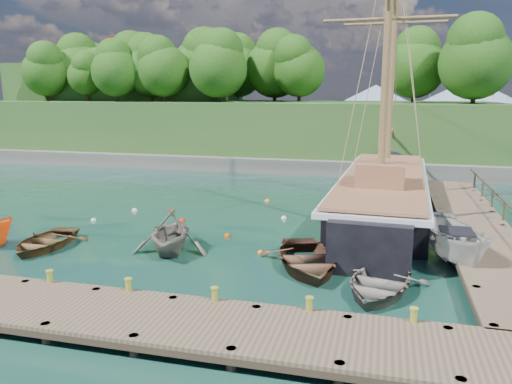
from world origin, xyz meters
The scene contains 24 objects.
ground centered at (0.00, 0.00, 0.00)m, with size 160.00×160.00×0.00m, color #0F352E.
dock_near centered at (2.00, -6.50, 0.43)m, with size 20.00×3.20×1.10m.
dock_east centered at (11.50, 7.00, 0.43)m, with size 3.20×24.00×1.10m.
bollard_0 centered at (-4.00, -5.10, 0.00)m, with size 0.26×0.26×0.45m, color olive.
bollard_1 centered at (-1.00, -5.10, 0.00)m, with size 0.26×0.26×0.45m, color olive.
bollard_2 centered at (2.00, -5.10, 0.00)m, with size 0.26×0.26×0.45m, color olive.
bollard_3 centered at (5.00, -5.10, 0.00)m, with size 0.26×0.26×0.45m, color olive.
bollard_4 centered at (8.00, -5.10, 0.00)m, with size 0.26×0.26×0.45m, color olive.
rowboat_0 centered at (-7.97, -0.20, 0.00)m, with size 2.92×4.09×0.85m, color brown.
rowboat_1 centered at (-2.10, 0.71, 0.00)m, with size 3.40×3.94×2.07m, color slate.
rowboat_2 centered at (4.13, 0.13, 0.00)m, with size 3.57×5.01×1.04m, color brown.
rowboat_3 centered at (7.00, -1.65, 0.00)m, with size 3.16×4.42×0.92m, color #675D56.
cabin_boat_white centered at (10.00, 2.19, 0.00)m, with size 1.94×5.16×1.99m, color beige.
schooner centered at (6.98, 9.48, 1.05)m, with size 5.50×26.11×18.88m.
mooring_buoy_0 centered at (-8.50, 4.64, 0.00)m, with size 0.30×0.30×0.30m, color white.
mooring_buoy_1 centered at (-3.69, 5.75, 0.00)m, with size 0.34×0.34×0.34m, color red.
mooring_buoy_2 centered at (-0.37, 3.58, 0.00)m, with size 0.31×0.31×0.31m, color #E34600.
mooring_buoy_3 centered at (1.64, 7.72, 0.00)m, with size 0.31×0.31×0.31m, color white.
mooring_buoy_4 centered at (-5.21, 7.63, 0.00)m, with size 0.29×0.29×0.29m, color #DD4805.
mooring_buoy_5 centered at (-0.28, 11.74, 0.00)m, with size 0.34×0.34×0.34m, color orange.
mooring_buoy_6 centered at (-7.38, 7.24, 0.00)m, with size 0.33×0.33×0.33m, color silver.
mooring_buoy_7 centered at (1.83, 1.50, 0.00)m, with size 0.29×0.29×0.29m, color orange.
headland centered at (-12.88, 31.36, 5.54)m, with size 51.00×19.31×12.90m.
distant_ridge centered at (4.30, 70.00, 4.35)m, with size 117.00×40.00×10.00m.
Camera 1 is at (6.96, -19.02, 7.11)m, focal length 35.00 mm.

